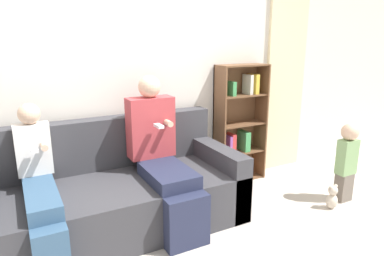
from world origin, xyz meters
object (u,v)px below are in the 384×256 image
couch (116,195)px  teddy_bear (332,197)px  toddler_standing (347,159)px  adult_seated (161,152)px  bookshelf (239,124)px  child_seated (40,187)px

couch → teddy_bear: 2.04m
couch → toddler_standing: couch is taller
adult_seated → toddler_standing: bearing=-16.2°
adult_seated → teddy_bear: adult_seated is taller
toddler_standing → bookshelf: bearing=122.1°
teddy_bear → adult_seated: bearing=158.9°
couch → bookshelf: 1.63m
couch → bookshelf: (1.55, 0.37, 0.36)m
child_seated → couch: bearing=14.2°
toddler_standing → adult_seated: bearing=163.8°
child_seated → bookshelf: size_ratio=0.84×
child_seated → teddy_bear: child_seated is taller
child_seated → adult_seated: bearing=3.2°
adult_seated → teddy_bear: size_ratio=5.27×
adult_seated → bookshelf: bearing=21.9°
child_seated → bookshelf: bookshelf is taller
couch → teddy_bear: size_ratio=8.80×
adult_seated → child_seated: size_ratio=1.15×
couch → child_seated: 0.66m
teddy_bear → bookshelf: bearing=109.3°
adult_seated → bookshelf: 1.24m
couch → adult_seated: adult_seated is taller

